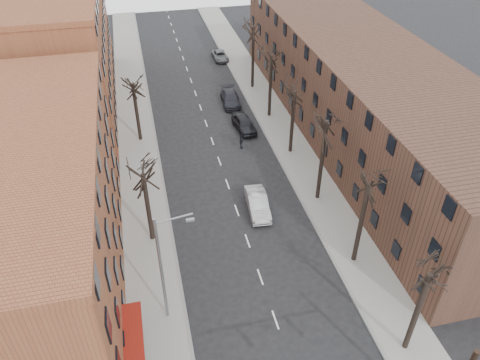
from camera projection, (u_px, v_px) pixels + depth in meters
sidewalk_left at (137, 135)px, 51.89m from camera, size 4.00×90.00×0.15m
sidewalk_right at (275, 119)px, 54.82m from camera, size 4.00×90.00×0.15m
building_left_near at (20, 224)px, 31.27m from camera, size 12.00×26.00×12.00m
building_left_far at (53, 52)px, 53.33m from camera, size 12.00×28.00×14.00m
building_right at (363, 92)px, 49.44m from camera, size 12.00×50.00×10.00m
tree_right_a at (404, 347)px, 30.57m from camera, size 5.20×5.20×10.00m
tree_right_b at (353, 260)px, 36.82m from camera, size 5.20×5.20×10.80m
tree_right_c at (317, 198)px, 43.07m from camera, size 5.20×5.20×11.60m
tree_right_d at (290, 152)px, 49.32m from camera, size 5.20×5.20×10.00m
tree_right_e at (269, 116)px, 55.58m from camera, size 5.20×5.20×10.80m
tree_right_f at (252, 87)px, 61.83m from camera, size 5.20×5.20×11.60m
tree_left_a at (153, 239)px, 38.73m from camera, size 5.20×5.20×9.50m
tree_left_b at (141, 140)px, 51.23m from camera, size 5.20×5.20×9.50m
streetlight at (164, 266)px, 29.59m from camera, size 2.45×0.22×9.03m
silver_sedan at (258, 204)px, 41.21m from camera, size 2.02×4.91×1.58m
parked_car_near at (244, 123)px, 52.56m from camera, size 2.31×4.88×1.61m
parked_car_mid at (231, 98)px, 57.64m from camera, size 2.33×5.21×1.48m
parked_car_far at (220, 56)px, 69.09m from camera, size 2.12×4.34×1.19m
pedestrian_crossing at (241, 141)px, 49.44m from camera, size 0.74×1.05×1.65m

